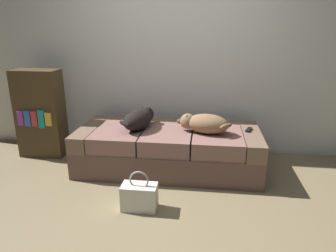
% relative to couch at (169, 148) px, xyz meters
% --- Properties ---
extents(ground_plane, '(10.00, 10.00, 0.00)m').
position_rel_couch_xyz_m(ground_plane, '(0.00, -1.05, -0.24)').
color(ground_plane, '#807050').
extents(back_wall, '(6.40, 0.10, 2.80)m').
position_rel_couch_xyz_m(back_wall, '(0.00, 0.66, 1.16)').
color(back_wall, silver).
rests_on(back_wall, ground).
extents(couch, '(2.06, 0.94, 0.48)m').
position_rel_couch_xyz_m(couch, '(0.00, 0.00, 0.00)').
color(couch, brown).
rests_on(couch, ground).
extents(dog_dark, '(0.38, 0.63, 0.22)m').
position_rel_couch_xyz_m(dog_dark, '(-0.34, -0.01, 0.35)').
color(dog_dark, black).
rests_on(dog_dark, couch).
extents(dog_tan, '(0.62, 0.36, 0.21)m').
position_rel_couch_xyz_m(dog_tan, '(0.40, -0.08, 0.35)').
color(dog_tan, olive).
rests_on(dog_tan, couch).
extents(tv_remote, '(0.09, 0.16, 0.02)m').
position_rel_couch_xyz_m(tv_remote, '(0.90, 0.05, 0.25)').
color(tv_remote, black).
rests_on(tv_remote, couch).
extents(handbag, '(0.32, 0.18, 0.38)m').
position_rel_couch_xyz_m(handbag, '(-0.15, -0.91, -0.11)').
color(handbag, silver).
rests_on(handbag, ground).
extents(bookshelf, '(0.56, 0.30, 1.10)m').
position_rel_couch_xyz_m(bookshelf, '(-1.65, 0.18, 0.31)').
color(bookshelf, '#44351D').
rests_on(bookshelf, ground).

